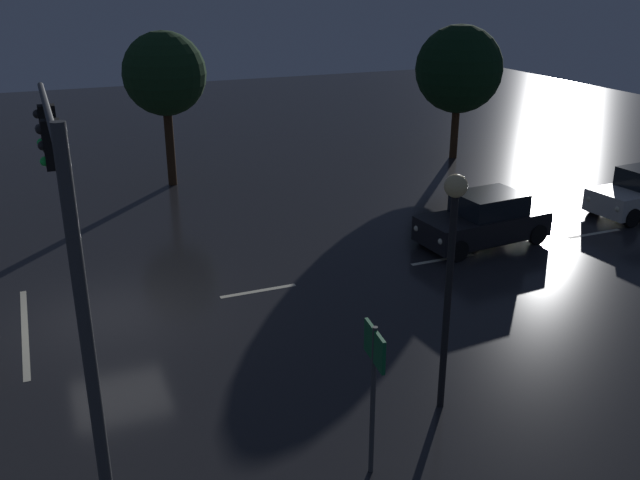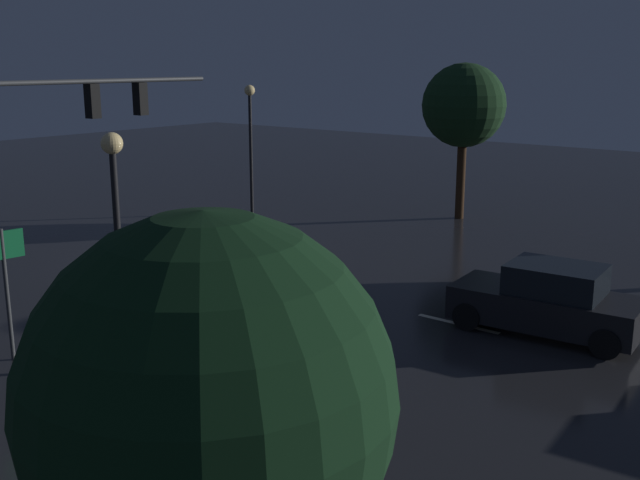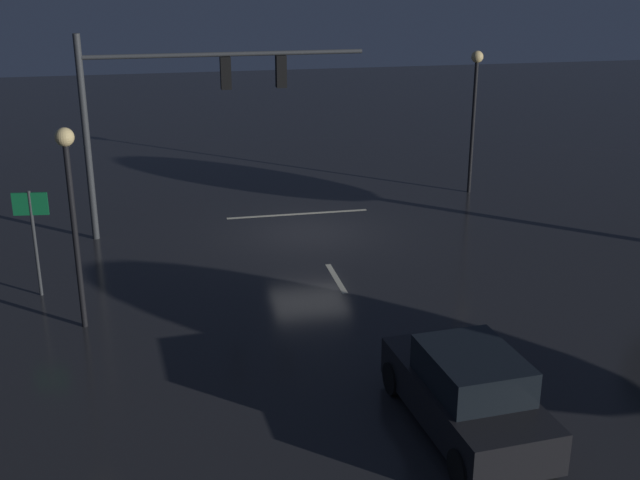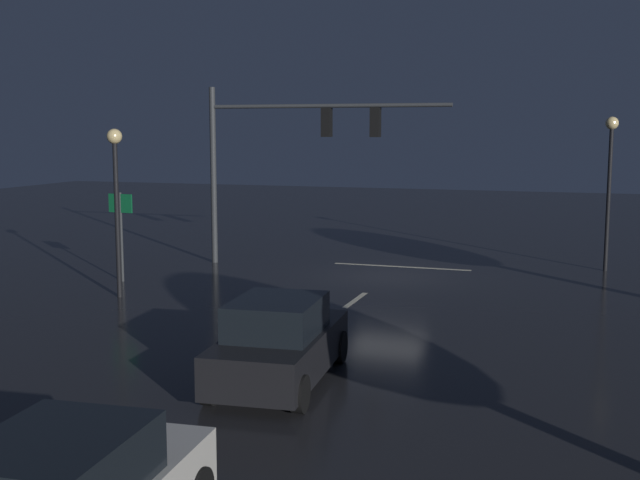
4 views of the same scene
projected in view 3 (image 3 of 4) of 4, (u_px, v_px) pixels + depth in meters
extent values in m
plane|color=#232326|center=(309.00, 233.00, 26.20)|extent=(80.00, 80.00, 0.00)
cylinder|color=#383A3D|center=(87.00, 140.00, 24.64)|extent=(0.22, 0.22, 6.43)
cylinder|color=#383A3D|center=(225.00, 54.00, 24.64)|extent=(8.73, 0.14, 0.14)
cube|color=black|center=(226.00, 73.00, 24.83)|extent=(0.32, 0.36, 1.00)
sphere|color=black|center=(225.00, 62.00, 24.90)|extent=(0.20, 0.20, 0.20)
sphere|color=black|center=(225.00, 72.00, 25.01)|extent=(0.20, 0.20, 0.20)
sphere|color=#19F24C|center=(225.00, 82.00, 25.11)|extent=(0.20, 0.20, 0.20)
cube|color=black|center=(281.00, 71.00, 25.17)|extent=(0.32, 0.36, 1.00)
sphere|color=black|center=(280.00, 60.00, 25.24)|extent=(0.20, 0.20, 0.20)
sphere|color=black|center=(280.00, 71.00, 25.34)|extent=(0.20, 0.20, 0.20)
sphere|color=#19F24C|center=(280.00, 81.00, 25.45)|extent=(0.20, 0.20, 0.20)
cube|color=beige|center=(336.00, 278.00, 22.51)|extent=(0.16, 2.20, 0.01)
cube|color=beige|center=(399.00, 383.00, 16.98)|extent=(0.16, 2.20, 0.01)
cube|color=beige|center=(298.00, 214.00, 28.13)|extent=(5.00, 0.16, 0.01)
cube|color=black|center=(465.00, 399.00, 15.16)|extent=(2.12, 4.43, 0.80)
cube|color=black|center=(472.00, 370.00, 14.73)|extent=(1.76, 2.22, 0.68)
cylinder|color=black|center=(393.00, 378.00, 16.48)|extent=(0.27, 0.69, 0.68)
cylinder|color=black|center=(467.00, 367.00, 16.92)|extent=(0.27, 0.69, 0.68)
cylinder|color=black|center=(461.00, 468.00, 13.58)|extent=(0.27, 0.69, 0.68)
cylinder|color=black|center=(548.00, 452.00, 14.03)|extent=(0.27, 0.69, 0.68)
sphere|color=#F9EFC6|center=(393.00, 352.00, 16.89)|extent=(0.20, 0.20, 0.20)
sphere|color=#F9EFC6|center=(449.00, 344.00, 17.23)|extent=(0.20, 0.20, 0.20)
cylinder|color=black|center=(473.00, 129.00, 29.96)|extent=(0.14, 0.14, 4.94)
sphere|color=#F9D88C|center=(477.00, 57.00, 29.07)|extent=(0.44, 0.44, 0.44)
cylinder|color=black|center=(76.00, 239.00, 18.83)|extent=(0.14, 0.14, 4.54)
sphere|color=#F9D88C|center=(65.00, 137.00, 18.01)|extent=(0.44, 0.44, 0.44)
cylinder|color=#383A3D|center=(35.00, 244.00, 20.91)|extent=(0.09, 0.09, 2.90)
cube|color=#0F6033|center=(30.00, 204.00, 20.55)|extent=(0.90, 0.17, 0.60)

